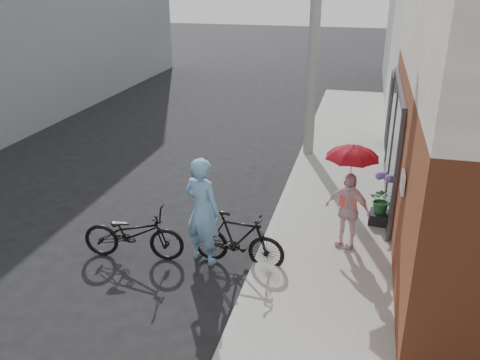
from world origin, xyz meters
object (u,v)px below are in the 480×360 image
at_px(bike_left, 133,234).
at_px(bike_right, 238,240).
at_px(officer, 202,211).
at_px(planter, 380,218).
at_px(kimono_woman, 347,210).
at_px(utility_pole, 315,25).

relative_size(bike_left, bike_right, 1.09).
bearing_deg(officer, planter, -124.57).
bearing_deg(officer, bike_left, 31.77).
relative_size(bike_left, kimono_woman, 1.28).
bearing_deg(bike_right, bike_left, 100.57).
bearing_deg(bike_left, kimono_woman, -79.29).
distance_m(bike_right, kimono_woman, 2.04).
xyz_separation_m(bike_left, kimono_woman, (3.63, 1.15, 0.35)).
distance_m(bike_right, planter, 3.14).
xyz_separation_m(kimono_woman, planter, (0.63, 1.05, -0.59)).
height_order(bike_left, bike_right, bike_right).
distance_m(bike_left, kimono_woman, 3.82).
xyz_separation_m(utility_pole, planter, (1.90, -3.82, -3.27)).
xyz_separation_m(bike_right, kimono_woman, (1.77, 0.95, 0.33)).
distance_m(officer, bike_right, 0.79).
distance_m(kimono_woman, planter, 1.36).
bearing_deg(bike_right, planter, -45.69).
xyz_separation_m(officer, kimono_woman, (2.40, 0.94, -0.14)).
height_order(bike_right, planter, bike_right).
bearing_deg(kimono_woman, bike_left, -142.70).
relative_size(officer, kimono_woman, 1.37).
bearing_deg(planter, kimono_woman, -120.85).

